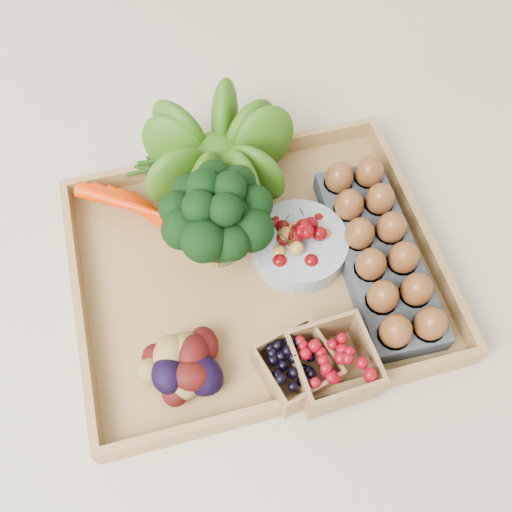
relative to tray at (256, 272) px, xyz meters
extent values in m
plane|color=beige|center=(0.00, 0.00, -0.01)|extent=(4.00, 4.00, 0.00)
cube|color=#AC8148|center=(0.00, 0.00, 0.00)|extent=(0.55, 0.45, 0.01)
sphere|color=#21550D|center=(-0.01, 0.18, 0.09)|extent=(0.16, 0.16, 0.16)
cylinder|color=#8C9EA5|center=(0.07, 0.01, 0.03)|extent=(0.15, 0.15, 0.04)
cube|color=#3B424B|center=(0.19, -0.03, 0.03)|extent=(0.13, 0.33, 0.04)
cube|color=black|center=(0.01, -0.18, 0.04)|extent=(0.11, 0.11, 0.06)
cube|color=maroon|center=(0.06, -0.19, 0.04)|extent=(0.11, 0.11, 0.07)
camera|label=1|loc=(-0.11, -0.41, 0.79)|focal=40.00mm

